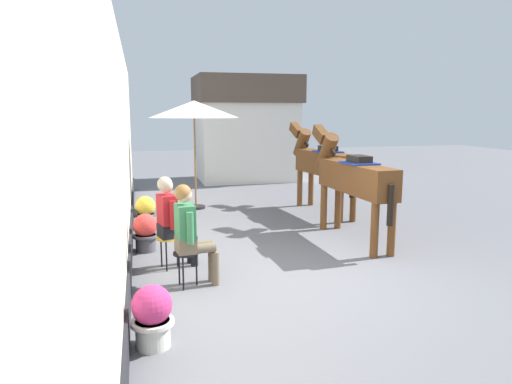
# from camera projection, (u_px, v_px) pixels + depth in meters

# --- Properties ---
(ground_plane) EXTENTS (40.00, 40.00, 0.00)m
(ground_plane) POSITION_uv_depth(u_px,v_px,m) (254.00, 228.00, 9.51)
(ground_plane) COLOR slate
(pub_facade_wall) EXTENTS (0.34, 14.00, 3.40)m
(pub_facade_wall) POSITION_uv_depth(u_px,v_px,m) (115.00, 163.00, 7.20)
(pub_facade_wall) COLOR beige
(pub_facade_wall) RESTS_ON ground_plane
(distant_cottage) EXTENTS (3.40, 2.60, 3.50)m
(distant_cottage) POSITION_uv_depth(u_px,v_px,m) (246.00, 127.00, 16.06)
(distant_cottage) COLOR silver
(distant_cottage) RESTS_ON ground_plane
(seated_visitor_near) EXTENTS (0.61, 0.49, 1.39)m
(seated_visitor_near) POSITION_uv_depth(u_px,v_px,m) (190.00, 230.00, 6.20)
(seated_visitor_near) COLOR black
(seated_visitor_near) RESTS_ON ground_plane
(seated_visitor_far) EXTENTS (0.61, 0.48, 1.39)m
(seated_visitor_far) POSITION_uv_depth(u_px,v_px,m) (171.00, 217.00, 6.95)
(seated_visitor_far) COLOR gold
(seated_visitor_far) RESTS_ON ground_plane
(saddled_horse_near) EXTENTS (0.53, 3.00, 2.06)m
(saddled_horse_near) POSITION_uv_depth(u_px,v_px,m) (352.00, 177.00, 8.45)
(saddled_horse_near) COLOR brown
(saddled_horse_near) RESTS_ON ground_plane
(saddled_horse_far) EXTENTS (0.69, 2.99, 2.06)m
(saddled_horse_far) POSITION_uv_depth(u_px,v_px,m) (322.00, 163.00, 10.82)
(saddled_horse_far) COLOR brown
(saddled_horse_far) RESTS_ON ground_plane
(flower_planter_nearest) EXTENTS (0.43, 0.43, 0.64)m
(flower_planter_nearest) POSITION_uv_depth(u_px,v_px,m) (152.00, 315.00, 4.64)
(flower_planter_nearest) COLOR beige
(flower_planter_nearest) RESTS_ON ground_plane
(flower_planter_inner_far) EXTENTS (0.43, 0.43, 0.64)m
(flower_planter_inner_far) POSITION_uv_depth(u_px,v_px,m) (146.00, 232.00, 7.87)
(flower_planter_inner_far) COLOR #4C4C51
(flower_planter_inner_far) RESTS_ON ground_plane
(flower_planter_farthest) EXTENTS (0.43, 0.43, 0.64)m
(flower_planter_farthest) POSITION_uv_depth(u_px,v_px,m) (146.00, 211.00, 9.50)
(flower_planter_farthest) COLOR #4C4C51
(flower_planter_farthest) RESTS_ON ground_plane
(cafe_parasol) EXTENTS (2.10, 2.10, 2.58)m
(cafe_parasol) POSITION_uv_depth(u_px,v_px,m) (194.00, 110.00, 11.04)
(cafe_parasol) COLOR black
(cafe_parasol) RESTS_ON ground_plane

